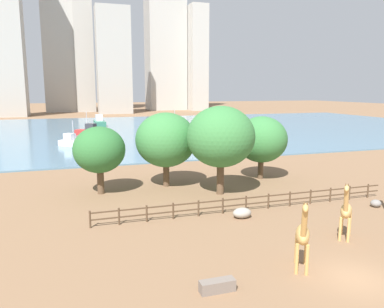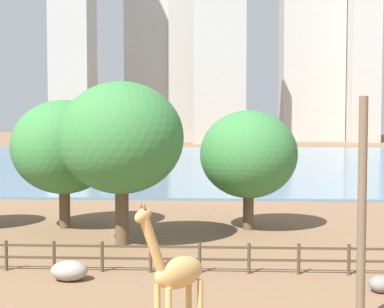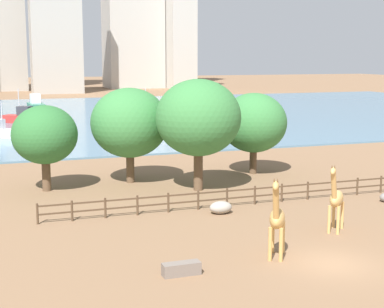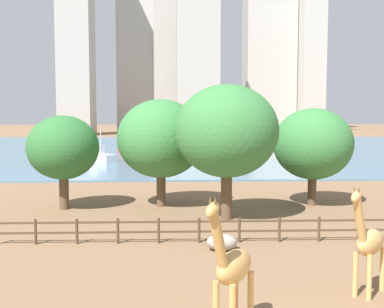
% 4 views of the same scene
% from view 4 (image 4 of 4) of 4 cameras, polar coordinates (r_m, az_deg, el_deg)
% --- Properties ---
extents(ground_plane, '(400.00, 400.00, 0.00)m').
position_cam_4_polar(ground_plane, '(92.55, 0.22, 0.72)').
color(ground_plane, brown).
extents(harbor_water, '(180.00, 86.00, 0.20)m').
position_cam_4_polar(harbor_water, '(89.55, 0.30, 0.64)').
color(harbor_water, slate).
rests_on(harbor_water, ground).
extents(giraffe_tall, '(1.90, 2.58, 4.38)m').
position_cam_4_polar(giraffe_tall, '(14.81, 4.75, -13.26)').
color(giraffe_tall, tan).
rests_on(giraffe_tall, ground).
extents(giraffe_companion, '(2.17, 2.23, 4.16)m').
position_cam_4_polar(giraffe_companion, '(18.89, 20.19, -9.85)').
color(giraffe_companion, tan).
rests_on(giraffe_companion, ground).
extents(boulder_near_fence, '(1.49, 1.08, 0.81)m').
position_cam_4_polar(boulder_near_fence, '(23.74, 3.56, -10.39)').
color(boulder_near_fence, gray).
rests_on(boulder_near_fence, ground).
extents(enclosure_fence, '(26.12, 0.14, 1.30)m').
position_cam_4_polar(enclosure_fence, '(25.20, 6.31, -8.68)').
color(enclosure_fence, '#4C3826').
rests_on(enclosure_fence, ground).
extents(tree_left_large, '(6.43, 6.43, 8.44)m').
position_cam_4_polar(tree_left_large, '(29.90, 4.15, 2.69)').
color(tree_left_large, brown).
rests_on(tree_left_large, ground).
extents(tree_center_broad, '(4.91, 4.91, 6.50)m').
position_cam_4_polar(tree_center_broad, '(34.27, -15.04, 0.70)').
color(tree_center_broad, brown).
rests_on(tree_center_broad, ground).
extents(tree_right_tall, '(5.70, 5.70, 7.01)m').
position_cam_4_polar(tree_right_tall, '(35.67, 14.14, 1.14)').
color(tree_right_tall, brown).
rests_on(tree_right_tall, ground).
extents(tree_left_small, '(6.20, 6.20, 7.64)m').
position_cam_4_polar(tree_left_small, '(34.21, -3.72, 1.81)').
color(tree_left_small, brown).
rests_on(tree_left_small, ground).
extents(boat_ferry, '(4.83, 4.73, 4.48)m').
position_cam_4_polar(boat_ferry, '(66.01, -10.94, -0.20)').
color(boat_ferry, silver).
rests_on(boat_ferry, harbor_water).
extents(boat_sailboat, '(2.81, 7.15, 3.10)m').
position_cam_4_polar(boat_sailboat, '(100.18, -3.75, 1.74)').
color(boat_sailboat, '#337259').
rests_on(boat_sailboat, harbor_water).
extents(boat_tug, '(5.74, 5.23, 5.16)m').
position_cam_4_polar(boat_tug, '(80.83, -6.77, 0.84)').
color(boat_tug, '#B22D28').
rests_on(boat_tug, harbor_water).
extents(boat_barge, '(4.22, 2.27, 3.61)m').
position_cam_4_polar(boat_barge, '(107.14, 8.47, 1.66)').
color(boat_barge, navy).
rests_on(boat_barge, harbor_water).
extents(skyline_tower_glass, '(9.97, 12.37, 73.50)m').
position_cam_4_polar(skyline_tower_glass, '(157.12, -13.66, 15.74)').
color(skyline_tower_glass, '#ADA89E').
rests_on(skyline_tower_glass, ground).
extents(skyline_block_left, '(8.13, 9.65, 65.39)m').
position_cam_4_polar(skyline_block_left, '(176.72, -3.21, 13.30)').
color(skyline_block_left, '#ADA89E').
rests_on(skyline_block_left, ground).
extents(skyline_block_right, '(8.02, 9.77, 48.50)m').
position_cam_4_polar(skyline_block_right, '(177.00, 13.96, 10.40)').
color(skyline_block_right, '#B7B2A8').
rests_on(skyline_block_right, ground).
extents(skyline_tower_short, '(13.70, 8.05, 42.83)m').
position_cam_4_polar(skyline_tower_short, '(157.56, 0.73, 10.21)').
color(skyline_tower_short, '#ADA89E').
rests_on(skyline_tower_short, ground).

